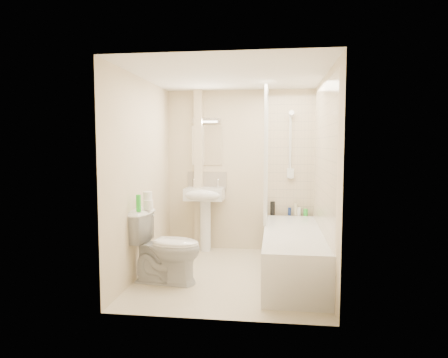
# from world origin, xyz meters

# --- Properties ---
(floor) EXTENTS (2.50, 2.50, 0.00)m
(floor) POSITION_xyz_m (0.00, 0.00, 0.00)
(floor) COLOR beige
(floor) RESTS_ON ground
(wall_back) EXTENTS (2.20, 0.02, 2.40)m
(wall_back) POSITION_xyz_m (0.00, 1.25, 1.20)
(wall_back) COLOR beige
(wall_back) RESTS_ON ground
(wall_left) EXTENTS (0.02, 2.50, 2.40)m
(wall_left) POSITION_xyz_m (-1.10, 0.00, 1.20)
(wall_left) COLOR beige
(wall_left) RESTS_ON ground
(wall_right) EXTENTS (0.02, 2.50, 2.40)m
(wall_right) POSITION_xyz_m (1.10, 0.00, 1.20)
(wall_right) COLOR beige
(wall_right) RESTS_ON ground
(ceiling) EXTENTS (2.20, 2.50, 0.02)m
(ceiling) POSITION_xyz_m (0.00, 0.00, 2.40)
(ceiling) COLOR white
(ceiling) RESTS_ON wall_back
(tile_back) EXTENTS (0.70, 0.01, 1.75)m
(tile_back) POSITION_xyz_m (0.75, 1.24, 1.42)
(tile_back) COLOR beige
(tile_back) RESTS_ON wall_back
(tile_right) EXTENTS (0.01, 2.10, 1.75)m
(tile_right) POSITION_xyz_m (1.09, 0.08, 1.42)
(tile_right) COLOR beige
(tile_right) RESTS_ON wall_right
(pipe_boxing) EXTENTS (0.12, 0.12, 2.40)m
(pipe_boxing) POSITION_xyz_m (-0.62, 1.19, 1.20)
(pipe_boxing) COLOR beige
(pipe_boxing) RESTS_ON ground
(splashback) EXTENTS (0.60, 0.02, 0.30)m
(splashback) POSITION_xyz_m (-0.50, 1.24, 1.03)
(splashback) COLOR beige
(splashback) RESTS_ON wall_back
(mirror) EXTENTS (0.46, 0.01, 0.60)m
(mirror) POSITION_xyz_m (-0.50, 1.24, 1.58)
(mirror) COLOR white
(mirror) RESTS_ON wall_back
(strip_light) EXTENTS (0.42, 0.07, 0.07)m
(strip_light) POSITION_xyz_m (-0.50, 1.22, 1.95)
(strip_light) COLOR silver
(strip_light) RESTS_ON wall_back
(bathtub) EXTENTS (0.70, 2.10, 0.55)m
(bathtub) POSITION_xyz_m (0.75, 0.08, 0.29)
(bathtub) COLOR white
(bathtub) RESTS_ON ground
(shower_screen) EXTENTS (0.04, 0.92, 1.80)m
(shower_screen) POSITION_xyz_m (0.40, 0.80, 1.45)
(shower_screen) COLOR white
(shower_screen) RESTS_ON bathtub
(shower_fixture) EXTENTS (0.10, 0.16, 0.99)m
(shower_fixture) POSITION_xyz_m (0.75, 1.19, 1.55)
(shower_fixture) COLOR white
(shower_fixture) RESTS_ON wall_back
(pedestal_sink) EXTENTS (0.56, 0.51, 1.08)m
(pedestal_sink) POSITION_xyz_m (-0.50, 1.01, 0.76)
(pedestal_sink) COLOR white
(pedestal_sink) RESTS_ON ground
(bottle_black_a) EXTENTS (0.07, 0.07, 0.20)m
(bottle_black_a) POSITION_xyz_m (0.49, 1.16, 0.65)
(bottle_black_a) COLOR black
(bottle_black_a) RESTS_ON bathtub
(bottle_blue) EXTENTS (0.05, 0.05, 0.12)m
(bottle_blue) POSITION_xyz_m (0.74, 1.16, 0.61)
(bottle_blue) COLOR navy
(bottle_blue) RESTS_ON bathtub
(bottle_cream) EXTENTS (0.06, 0.06, 0.18)m
(bottle_cream) POSITION_xyz_m (0.83, 1.16, 0.64)
(bottle_cream) COLOR beige
(bottle_cream) RESTS_ON bathtub
(bottle_white_b) EXTENTS (0.06, 0.06, 0.12)m
(bottle_white_b) POSITION_xyz_m (0.88, 1.16, 0.61)
(bottle_white_b) COLOR white
(bottle_white_b) RESTS_ON bathtub
(bottle_green) EXTENTS (0.06, 0.06, 0.10)m
(bottle_green) POSITION_xyz_m (0.98, 1.16, 0.60)
(bottle_green) COLOR green
(bottle_green) RESTS_ON bathtub
(toilet) EXTENTS (0.66, 0.93, 0.84)m
(toilet) POSITION_xyz_m (-0.72, -0.33, 0.42)
(toilet) COLOR white
(toilet) RESTS_ON ground
(toilet_roll_lower) EXTENTS (0.11, 0.11, 0.11)m
(toilet_roll_lower) POSITION_xyz_m (-0.94, -0.28, 0.89)
(toilet_roll_lower) COLOR white
(toilet_roll_lower) RESTS_ON toilet
(toilet_roll_upper) EXTENTS (0.10, 0.10, 0.09)m
(toilet_roll_upper) POSITION_xyz_m (-0.95, -0.25, 1.00)
(toilet_roll_upper) COLOR white
(toilet_roll_upper) RESTS_ON toilet_roll_lower
(green_bottle) EXTENTS (0.05, 0.05, 0.19)m
(green_bottle) POSITION_xyz_m (-1.00, -0.44, 0.94)
(green_bottle) COLOR green
(green_bottle) RESTS_ON toilet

